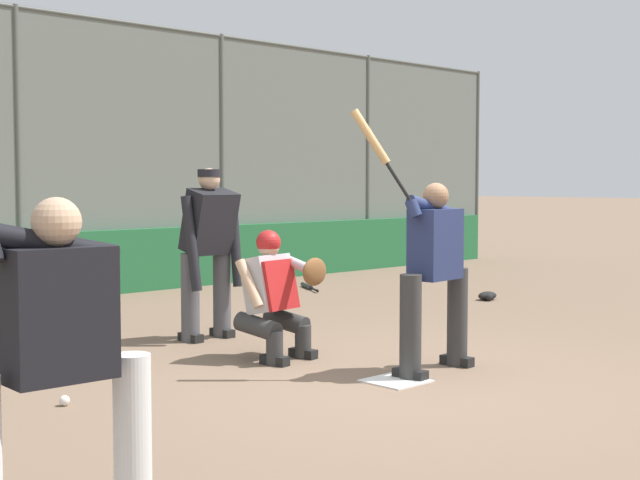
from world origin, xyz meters
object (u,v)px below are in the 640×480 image
(fielding_glove_on_dirt, at_px, (488,296))
(baseball_loose, at_px, (64,401))
(spare_bat_near_backstop, at_px, (308,287))
(batter_at_plate, at_px, (434,270))
(umpire_home, at_px, (209,248))
(catcher_behind_plate, at_px, (276,293))
(batter_on_deck, at_px, (56,362))

(fielding_glove_on_dirt, height_order, baseball_loose, fielding_glove_on_dirt)
(spare_bat_near_backstop, height_order, fielding_glove_on_dirt, fielding_glove_on_dirt)
(fielding_glove_on_dirt, distance_m, baseball_loose, 6.84)
(batter_at_plate, relative_size, umpire_home, 1.26)
(fielding_glove_on_dirt, xyz_separation_m, baseball_loose, (6.73, 1.25, -0.02))
(baseball_loose, bearing_deg, catcher_behind_plate, -174.23)
(spare_bat_near_backstop, bearing_deg, catcher_behind_plate, 162.44)
(batter_at_plate, relative_size, fielding_glove_on_dirt, 6.91)
(spare_bat_near_backstop, bearing_deg, baseball_loose, 151.61)
(baseball_loose, bearing_deg, umpire_home, -148.61)
(batter_at_plate, xyz_separation_m, catcher_behind_plate, (0.57, -1.30, -0.26))
(spare_bat_near_backstop, relative_size, fielding_glove_on_dirt, 2.53)
(umpire_home, relative_size, spare_bat_near_backstop, 2.16)
(batter_on_deck, height_order, spare_bat_near_backstop, batter_on_deck)
(catcher_behind_plate, xyz_separation_m, fielding_glove_on_dirt, (-4.60, -1.03, -0.53))
(catcher_behind_plate, bearing_deg, fielding_glove_on_dirt, -175.99)
(catcher_behind_plate, xyz_separation_m, baseball_loose, (2.13, 0.21, -0.55))
(baseball_loose, bearing_deg, batter_at_plate, 158.15)
(batter_at_plate, relative_size, spare_bat_near_backstop, 2.73)
(spare_bat_near_backstop, distance_m, baseball_loose, 7.00)
(catcher_behind_plate, height_order, umpire_home, umpire_home)
(batter_at_plate, bearing_deg, catcher_behind_plate, -71.91)
(umpire_home, distance_m, baseball_loose, 2.83)
(batter_at_plate, bearing_deg, spare_bat_near_backstop, -128.71)
(catcher_behind_plate, relative_size, baseball_loose, 15.28)
(catcher_behind_plate, distance_m, umpire_home, 1.24)
(fielding_glove_on_dirt, bearing_deg, spare_bat_near_backstop, -71.56)
(spare_bat_near_backstop, bearing_deg, batter_at_plate, 175.64)
(batter_on_deck, distance_m, fielding_glove_on_dirt, 8.71)
(catcher_behind_plate, distance_m, fielding_glove_on_dirt, 4.74)
(catcher_behind_plate, xyz_separation_m, spare_bat_near_backstop, (-3.75, -3.58, -0.55))
(catcher_behind_plate, xyz_separation_m, umpire_home, (-0.17, -1.19, 0.32))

